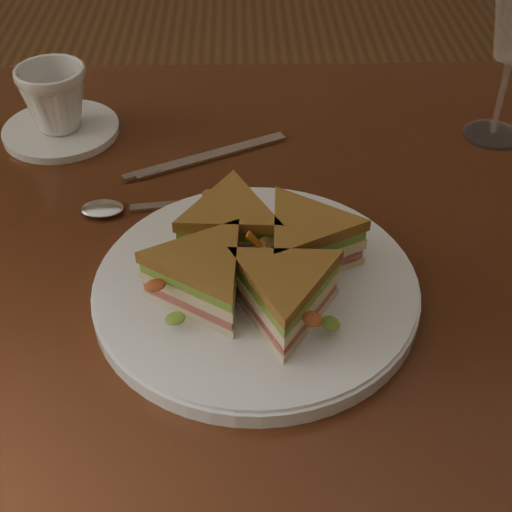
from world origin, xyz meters
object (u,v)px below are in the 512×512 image
object	(u,v)px
sandwich_wedges	(256,260)
coffee_cup	(55,98)
table	(227,296)
knife	(201,159)
plate	(256,289)
spoon	(123,208)
saucer	(61,130)

from	to	relation	value
sandwich_wedges	coffee_cup	distance (m)	0.39
table	coffee_cup	world-z (taller)	coffee_cup
sandwich_wedges	knife	distance (m)	0.25
plate	coffee_cup	world-z (taller)	coffee_cup
sandwich_wedges	spoon	xyz separation A→B (m)	(-0.14, 0.14, -0.04)
spoon	coffee_cup	bearing A→B (deg)	114.09
saucer	knife	bearing A→B (deg)	-20.34
sandwich_wedges	saucer	world-z (taller)	sandwich_wedges
spoon	saucer	distance (m)	0.20
table	sandwich_wedges	distance (m)	0.18
table	knife	size ratio (longest dim) A/B	6.02
table	sandwich_wedges	size ratio (longest dim) A/B	4.73
table	saucer	distance (m)	0.31
spoon	knife	distance (m)	0.13
plate	coffee_cup	size ratio (longest dim) A/B	3.58
plate	spoon	distance (m)	0.20
knife	saucer	distance (m)	0.19
sandwich_wedges	spoon	bearing A→B (deg)	136.03
sandwich_wedges	saucer	bearing A→B (deg)	128.35
plate	knife	bearing A→B (deg)	104.29
table	plate	distance (m)	0.15
plate	spoon	xyz separation A→B (m)	(-0.14, 0.14, -0.00)
knife	coffee_cup	world-z (taller)	coffee_cup
knife	saucer	bearing A→B (deg)	133.83
spoon	coffee_cup	world-z (taller)	coffee_cup
sandwich_wedges	spoon	world-z (taller)	sandwich_wedges
plate	spoon	world-z (taller)	plate
plate	sandwich_wedges	size ratio (longest dim) A/B	1.23
plate	coffee_cup	xyz separation A→B (m)	(-0.24, 0.31, 0.04)
sandwich_wedges	plate	bearing A→B (deg)	0.00
knife	coffee_cup	xyz separation A→B (m)	(-0.18, 0.07, 0.05)
spoon	knife	size ratio (longest dim) A/B	0.92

